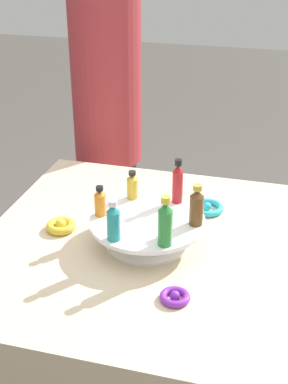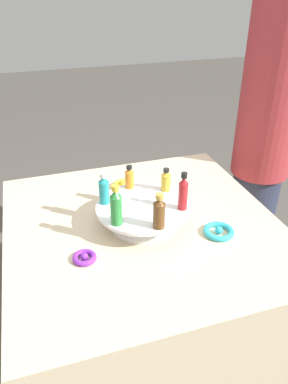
{
  "view_description": "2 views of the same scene",
  "coord_description": "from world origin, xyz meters",
  "px_view_note": "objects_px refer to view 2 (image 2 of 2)",
  "views": [
    {
      "loc": [
        -1.23,
        -0.32,
        1.58
      ],
      "look_at": [
        0.04,
        0.02,
        0.89
      ],
      "focal_mm": 50.0,
      "sensor_mm": 36.0,
      "label": 1
    },
    {
      "loc": [
        -0.32,
        -1.02,
        1.51
      ],
      "look_at": [
        0.0,
        0.0,
        0.88
      ],
      "focal_mm": 35.0,
      "sensor_mm": 36.0,
      "label": 2
    }
  ],
  "objects_px": {
    "ribbon_bow_gold": "(124,185)",
    "bottle_gold": "(166,180)",
    "display_stand": "(143,213)",
    "ribbon_bow_purple": "(84,257)",
    "bottle_green": "(116,206)",
    "bottle_teal": "(104,189)",
    "bottle_orange": "(129,178)",
    "person_figure": "(263,145)",
    "bottle_red": "(183,193)",
    "ribbon_bow_teal": "(219,231)",
    "bottle_brown": "(159,212)"
  },
  "relations": [
    {
      "from": "bottle_teal",
      "to": "person_figure",
      "type": "xyz_separation_m",
      "value": [
        0.82,
        0.29,
        -0.07
      ]
    },
    {
      "from": "bottle_brown",
      "to": "ribbon_bow_gold",
      "type": "height_order",
      "value": "bottle_brown"
    },
    {
      "from": "bottle_teal",
      "to": "bottle_red",
      "type": "bearing_deg",
      "value": -25.84
    },
    {
      "from": "bottle_green",
      "to": "ribbon_bow_teal",
      "type": "relative_size",
      "value": 1.33
    },
    {
      "from": "ribbon_bow_purple",
      "to": "bottle_green",
      "type": "bearing_deg",
      "value": 24.34
    },
    {
      "from": "display_stand",
      "to": "bottle_green",
      "type": "distance_m",
      "value": 0.16
    },
    {
      "from": "display_stand",
      "to": "ribbon_bow_gold",
      "type": "relative_size",
      "value": 3.68
    },
    {
      "from": "bottle_orange",
      "to": "display_stand",
      "type": "bearing_deg",
      "value": -85.84
    },
    {
      "from": "bottle_teal",
      "to": "bottle_red",
      "type": "height_order",
      "value": "bottle_red"
    },
    {
      "from": "ribbon_bow_gold",
      "to": "ribbon_bow_purple",
      "type": "bearing_deg",
      "value": -120.68
    },
    {
      "from": "bottle_gold",
      "to": "ribbon_bow_gold",
      "type": "bearing_deg",
      "value": 119.84
    },
    {
      "from": "ribbon_bow_gold",
      "to": "bottle_gold",
      "type": "bearing_deg",
      "value": -60.16
    },
    {
      "from": "bottle_red",
      "to": "ribbon_bow_purple",
      "type": "relative_size",
      "value": 1.81
    },
    {
      "from": "bottle_orange",
      "to": "ribbon_bow_purple",
      "type": "xyz_separation_m",
      "value": [
        -0.22,
        -0.26,
        -0.11
      ]
    },
    {
      "from": "display_stand",
      "to": "bottle_gold",
      "type": "distance_m",
      "value": 0.15
    },
    {
      "from": "display_stand",
      "to": "bottle_gold",
      "type": "xyz_separation_m",
      "value": [
        0.11,
        0.07,
        0.07
      ]
    },
    {
      "from": "bottle_green",
      "to": "ribbon_bow_gold",
      "type": "relative_size",
      "value": 1.58
    },
    {
      "from": "display_stand",
      "to": "bottle_gold",
      "type": "bearing_deg",
      "value": 34.16
    },
    {
      "from": "bottle_green",
      "to": "ribbon_bow_teal",
      "type": "distance_m",
      "value": 0.36
    },
    {
      "from": "display_stand",
      "to": "ribbon_bow_teal",
      "type": "xyz_separation_m",
      "value": [
        0.23,
        -0.13,
        -0.04
      ]
    },
    {
      "from": "bottle_teal",
      "to": "bottle_gold",
      "type": "bearing_deg",
      "value": 4.16
    },
    {
      "from": "bottle_red",
      "to": "person_figure",
      "type": "bearing_deg",
      "value": 35.03
    },
    {
      "from": "ribbon_bow_purple",
      "to": "ribbon_bow_gold",
      "type": "bearing_deg",
      "value": 59.32
    },
    {
      "from": "bottle_brown",
      "to": "ribbon_bow_gold",
      "type": "xyz_separation_m",
      "value": [
        -0.01,
        0.39,
        -0.12
      ]
    },
    {
      "from": "bottle_gold",
      "to": "bottle_orange",
      "type": "xyz_separation_m",
      "value": [
        -0.12,
        0.06,
        0.0
      ]
    },
    {
      "from": "bottle_teal",
      "to": "bottle_gold",
      "type": "relative_size",
      "value": 1.31
    },
    {
      "from": "bottle_teal",
      "to": "bottle_red",
      "type": "distance_m",
      "value": 0.27
    },
    {
      "from": "person_figure",
      "to": "bottle_green",
      "type": "bearing_deg",
      "value": 1.1
    },
    {
      "from": "display_stand",
      "to": "bottle_teal",
      "type": "height_order",
      "value": "bottle_teal"
    },
    {
      "from": "bottle_orange",
      "to": "person_figure",
      "type": "bearing_deg",
      "value": 17.02
    },
    {
      "from": "bottle_teal",
      "to": "bottle_brown",
      "type": "height_order",
      "value": "bottle_brown"
    },
    {
      "from": "bottle_gold",
      "to": "ribbon_bow_teal",
      "type": "bearing_deg",
      "value": -61.14
    },
    {
      "from": "bottle_green",
      "to": "ribbon_bow_gold",
      "type": "xyz_separation_m",
      "value": [
        0.11,
        0.34,
        -0.13
      ]
    },
    {
      "from": "display_stand",
      "to": "ribbon_bow_purple",
      "type": "height_order",
      "value": "display_stand"
    },
    {
      "from": "person_figure",
      "to": "ribbon_bow_gold",
      "type": "bearing_deg",
      "value": -19.22
    },
    {
      "from": "ribbon_bow_gold",
      "to": "person_figure",
      "type": "distance_m",
      "value": 0.71
    },
    {
      "from": "bottle_teal",
      "to": "person_figure",
      "type": "relative_size",
      "value": 0.07
    },
    {
      "from": "bottle_teal",
      "to": "bottle_green",
      "type": "height_order",
      "value": "bottle_green"
    },
    {
      "from": "bottle_green",
      "to": "person_figure",
      "type": "bearing_deg",
      "value": 27.63
    },
    {
      "from": "display_stand",
      "to": "bottle_orange",
      "type": "distance_m",
      "value": 0.15
    },
    {
      "from": "bottle_gold",
      "to": "person_figure",
      "type": "relative_size",
      "value": 0.05
    },
    {
      "from": "bottle_gold",
      "to": "bottle_green",
      "type": "bearing_deg",
      "value": -145.84
    },
    {
      "from": "bottle_red",
      "to": "bottle_brown",
      "type": "bearing_deg",
      "value": -145.84
    },
    {
      "from": "ribbon_bow_teal",
      "to": "bottle_orange",
      "type": "bearing_deg",
      "value": 131.38
    },
    {
      "from": "display_stand",
      "to": "bottle_orange",
      "type": "height_order",
      "value": "bottle_orange"
    },
    {
      "from": "ribbon_bow_gold",
      "to": "person_figure",
      "type": "bearing_deg",
      "value": 7.3
    },
    {
      "from": "ribbon_bow_purple",
      "to": "ribbon_bow_teal",
      "type": "xyz_separation_m",
      "value": [
        0.45,
        -0.01,
        0.0
      ]
    },
    {
      "from": "display_stand",
      "to": "ribbon_bow_gold",
      "type": "distance_m",
      "value": 0.26
    },
    {
      "from": "bottle_teal",
      "to": "bottle_green",
      "type": "relative_size",
      "value": 0.82
    },
    {
      "from": "display_stand",
      "to": "ribbon_bow_teal",
      "type": "distance_m",
      "value": 0.26
    }
  ]
}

